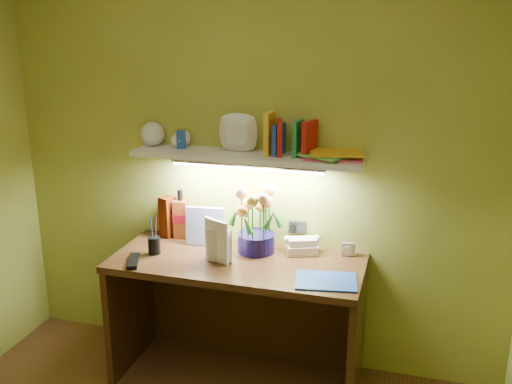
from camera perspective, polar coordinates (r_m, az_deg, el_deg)
desk at (r=3.35m, az=-1.88°, el=-12.69°), size 1.40×0.60×0.75m
flower_bouquet at (r=3.23m, az=0.01°, el=-2.84°), size 0.30×0.30×0.38m
telephone at (r=3.27m, az=4.61°, el=-5.21°), size 0.21×0.19×0.11m
desk_clock at (r=3.27m, az=9.19°, el=-5.65°), size 0.08×0.05×0.08m
whisky_bottle at (r=3.49m, az=-7.53°, el=-2.17°), size 0.09×0.09×0.30m
whisky_box at (r=3.52m, az=-8.81°, el=-2.48°), size 0.11×0.11×0.25m
pen_cup at (r=3.29m, az=-10.19°, el=-4.71°), size 0.09×0.09×0.17m
art_card at (r=3.38m, az=-5.10°, el=-3.41°), size 0.23×0.07×0.22m
tv_remote at (r=3.21m, az=-12.16°, el=-6.77°), size 0.12×0.20×0.02m
blue_folder at (r=2.95m, az=7.01°, el=-8.81°), size 0.34×0.27×0.01m
desk_book_a at (r=3.14m, az=-4.96°, el=-5.25°), size 0.14×0.02×0.19m
desk_book_b at (r=3.19m, az=-5.12°, el=-4.47°), size 0.17×0.10×0.24m
wall_shelf at (r=3.17m, az=-1.14°, el=4.28°), size 1.31×0.30×0.26m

